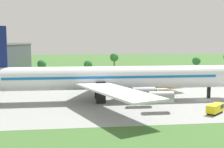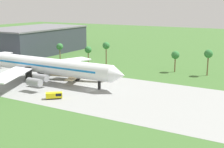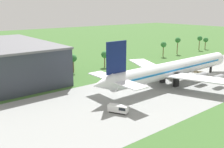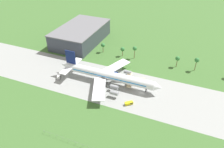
{
  "view_description": "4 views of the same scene",
  "coord_description": "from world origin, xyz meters",
  "px_view_note": "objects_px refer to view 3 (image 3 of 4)",
  "views": [
    {
      "loc": [
        -34.27,
        -72.47,
        15.68
      ],
      "look_at": [
        -25.22,
        1.96,
        7.22
      ],
      "focal_mm": 45.0,
      "sensor_mm": 36.0,
      "label": 1
    },
    {
      "loc": [
        59.91,
        -89.48,
        30.35
      ],
      "look_at": [
        7.66,
        1.96,
        6.22
      ],
      "focal_mm": 50.0,
      "sensor_mm": 36.0,
      "label": 2
    },
    {
      "loc": [
        -106.83,
        -59.12,
        30.06
      ],
      "look_at": [
        -58.1,
        1.96,
        9.32
      ],
      "focal_mm": 40.0,
      "sensor_mm": 36.0,
      "label": 3
    },
    {
      "loc": [
        25.94,
        -116.05,
        94.61
      ],
      "look_at": [
        -24.25,
        5.0,
        6.0
      ],
      "focal_mm": 35.0,
      "sensor_mm": 36.0,
      "label": 4
    }
  ],
  "objects_px": {
    "jet_airliner": "(173,69)",
    "terminal_building": "(2,60)",
    "baggage_tug": "(119,109)",
    "regional_aircraft": "(181,69)"
  },
  "relations": [
    {
      "from": "regional_aircraft",
      "to": "baggage_tug",
      "type": "height_order",
      "value": "regional_aircraft"
    },
    {
      "from": "baggage_tug",
      "to": "jet_airliner",
      "type": "bearing_deg",
      "value": 13.8
    },
    {
      "from": "baggage_tug",
      "to": "terminal_building",
      "type": "height_order",
      "value": "terminal_building"
    },
    {
      "from": "baggage_tug",
      "to": "terminal_building",
      "type": "bearing_deg",
      "value": 103.58
    },
    {
      "from": "regional_aircraft",
      "to": "baggage_tug",
      "type": "distance_m",
      "value": 52.96
    },
    {
      "from": "baggage_tug",
      "to": "terminal_building",
      "type": "xyz_separation_m",
      "value": [
        -14.88,
        61.62,
        6.49
      ]
    },
    {
      "from": "jet_airliner",
      "to": "regional_aircraft",
      "type": "distance_m",
      "value": 16.32
    },
    {
      "from": "baggage_tug",
      "to": "terminal_building",
      "type": "relative_size",
      "value": 0.1
    },
    {
      "from": "jet_airliner",
      "to": "terminal_building",
      "type": "bearing_deg",
      "value": 134.06
    },
    {
      "from": "jet_airliner",
      "to": "regional_aircraft",
      "type": "height_order",
      "value": "jet_airliner"
    }
  ]
}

